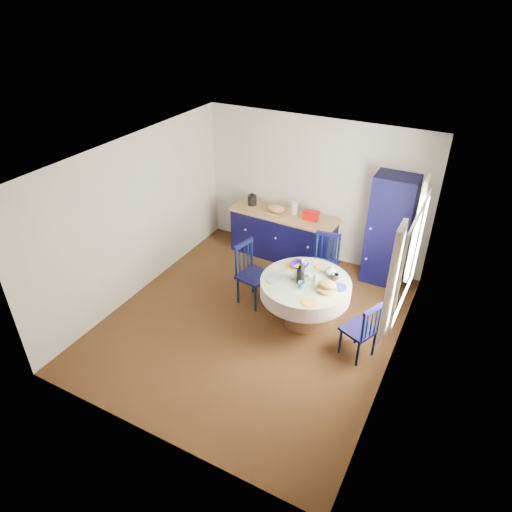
{
  "coord_description": "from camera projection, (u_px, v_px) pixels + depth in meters",
  "views": [
    {
      "loc": [
        2.5,
        -4.63,
        4.38
      ],
      "look_at": [
        -0.04,
        0.2,
        1.02
      ],
      "focal_mm": 32.0,
      "sensor_mm": 36.0,
      "label": 1
    }
  ],
  "objects": [
    {
      "name": "wall_back",
      "position": [
        314.0,
        190.0,
        7.82
      ],
      "size": [
        4.0,
        0.02,
        2.5
      ],
      "primitive_type": "cube",
      "color": "beige",
      "rests_on": "floor"
    },
    {
      "name": "wall_right",
      "position": [
        402.0,
        290.0,
        5.33
      ],
      "size": [
        0.02,
        4.5,
        2.5
      ],
      "primitive_type": "cube",
      "color": "beige",
      "rests_on": "floor"
    },
    {
      "name": "window",
      "position": [
        408.0,
        257.0,
        5.43
      ],
      "size": [
        0.1,
        1.74,
        1.45
      ],
      "color": "white",
      "rests_on": "wall_right"
    },
    {
      "name": "mug_a",
      "position": [
        294.0,
        276.0,
        6.36
      ],
      "size": [
        0.12,
        0.12,
        0.1
      ],
      "primitive_type": "imported",
      "color": "silver",
      "rests_on": "dining_table"
    },
    {
      "name": "kitchen_counter",
      "position": [
        283.0,
        235.0,
        8.14
      ],
      "size": [
        1.94,
        0.67,
        1.1
      ],
      "rotation": [
        0.0,
        0.0,
        -0.04
      ],
      "color": "black",
      "rests_on": "floor"
    },
    {
      "name": "mug_d",
      "position": [
        305.0,
        263.0,
        6.63
      ],
      "size": [
        0.1,
        0.1,
        0.09
      ],
      "primitive_type": "imported",
      "color": "silver",
      "rests_on": "dining_table"
    },
    {
      "name": "mug_c",
      "position": [
        335.0,
        277.0,
        6.33
      ],
      "size": [
        0.12,
        0.12,
        0.09
      ],
      "primitive_type": "imported",
      "color": "black",
      "rests_on": "dining_table"
    },
    {
      "name": "mug_b",
      "position": [
        302.0,
        285.0,
        6.16
      ],
      "size": [
        0.1,
        0.1,
        0.09
      ],
      "primitive_type": "imported",
      "color": "#2A716C",
      "rests_on": "dining_table"
    },
    {
      "name": "floor",
      "position": [
        252.0,
        321.0,
        6.78
      ],
      "size": [
        4.5,
        4.5,
        0.0
      ],
      "primitive_type": "plane",
      "color": "black",
      "rests_on": "ground"
    },
    {
      "name": "chair_left",
      "position": [
        252.0,
        273.0,
        6.95
      ],
      "size": [
        0.51,
        0.52,
        1.01
      ],
      "rotation": [
        0.0,
        0.0,
        1.39
      ],
      "color": "black",
      "rests_on": "floor"
    },
    {
      "name": "ceiling",
      "position": [
        252.0,
        160.0,
        5.47
      ],
      "size": [
        4.5,
        4.5,
        0.0
      ],
      "primitive_type": "plane",
      "rotation": [
        3.14,
        0.0,
        0.0
      ],
      "color": "white",
      "rests_on": "wall_back"
    },
    {
      "name": "cobalt_bowl",
      "position": [
        299.0,
        265.0,
        6.62
      ],
      "size": [
        0.25,
        0.25,
        0.06
      ],
      "primitive_type": "imported",
      "color": "#18087E",
      "rests_on": "dining_table"
    },
    {
      "name": "pantry_cabinet",
      "position": [
        389.0,
        231.0,
        7.24
      ],
      "size": [
        0.65,
        0.48,
        1.86
      ],
      "rotation": [
        0.0,
        0.0,
        0.0
      ],
      "color": "black",
      "rests_on": "floor"
    },
    {
      "name": "chair_right",
      "position": [
        361.0,
        330.0,
        5.94
      ],
      "size": [
        0.51,
        0.52,
        0.89
      ],
      "rotation": [
        0.0,
        0.0,
        -1.99
      ],
      "color": "black",
      "rests_on": "floor"
    },
    {
      "name": "dining_table",
      "position": [
        306.0,
        288.0,
        6.39
      ],
      "size": [
        1.27,
        1.27,
        1.05
      ],
      "color": "#563518",
      "rests_on": "floor"
    },
    {
      "name": "wall_left",
      "position": [
        136.0,
        218.0,
        6.92
      ],
      "size": [
        0.02,
        4.5,
        2.5
      ],
      "primitive_type": "cube",
      "color": "beige",
      "rests_on": "floor"
    },
    {
      "name": "chair_far",
      "position": [
        324.0,
        264.0,
        7.21
      ],
      "size": [
        0.5,
        0.48,
        0.99
      ],
      "rotation": [
        0.0,
        0.0,
        0.14
      ],
      "color": "black",
      "rests_on": "floor"
    }
  ]
}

